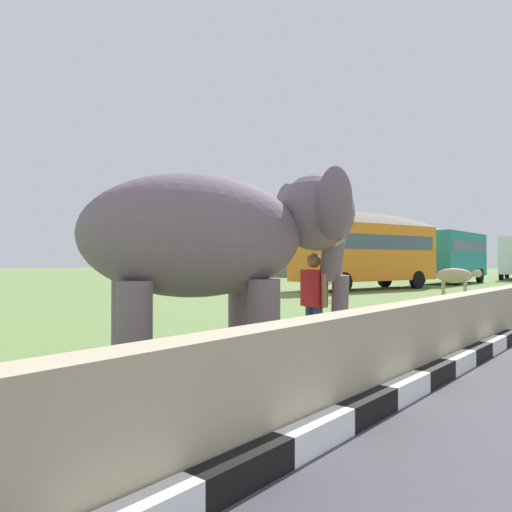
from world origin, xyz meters
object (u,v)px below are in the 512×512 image
Objects in this scene: elephant at (220,239)px; person_handler at (314,300)px; cow_near at (324,278)px; bus_orange at (366,251)px; bus_teal at (451,253)px; cow_mid at (455,276)px.

elephant is 2.39× the size of person_handler.
person_handler is 11.94m from cow_near.
bus_orange is at bearing 14.83° from cow_near.
bus_orange and bus_teal have the same top height.
elephant is at bearing -154.37° from cow_near.
bus_teal is (29.54, 6.42, 0.24)m from elephant.
cow_mid is at bearing -161.34° from bus_teal.
person_handler is at bearing -169.84° from cow_mid.
cow_near is (11.74, 5.63, -0.97)m from elephant.
person_handler is 0.18× the size of bus_orange.
cow_mid is (-12.37, -4.18, -1.21)m from bus_teal.
person_handler is at bearing -166.01° from bus_teal.
bus_teal reaches higher than person_handler.
bus_teal is at bearing 18.66° from cow_mid.
bus_orange is 10.45m from bus_teal.
bus_teal is 4.17× the size of cow_near.
elephant is 30.23m from bus_teal.
elephant is at bearing -158.37° from bus_orange.
bus_orange is (19.16, 7.60, 0.24)m from elephant.
elephant is at bearing -172.55° from cow_mid.
bus_orange is at bearing 69.65° from cow_mid.
elephant is 17.35m from cow_mid.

